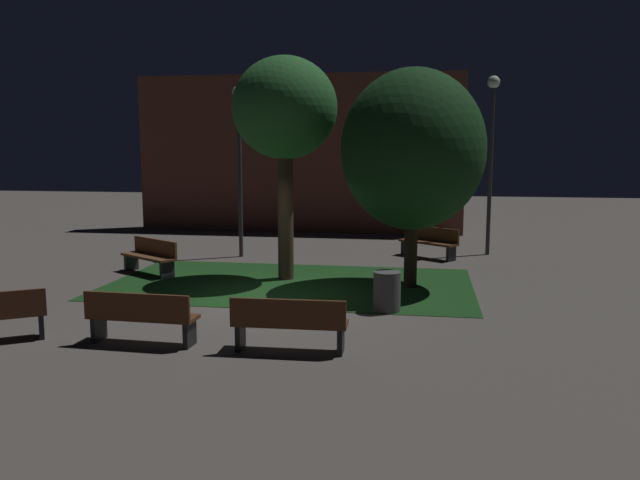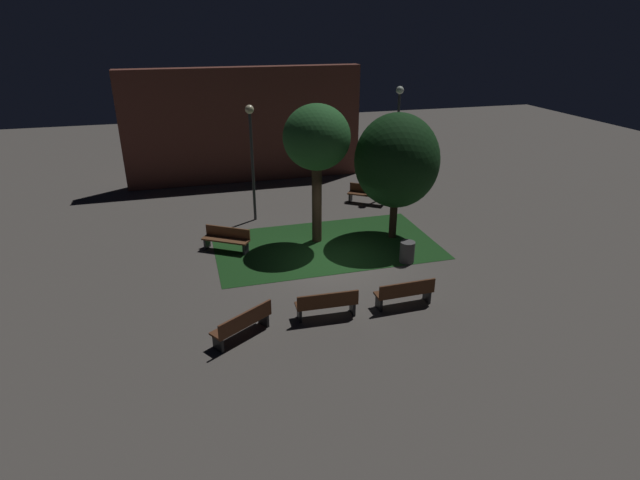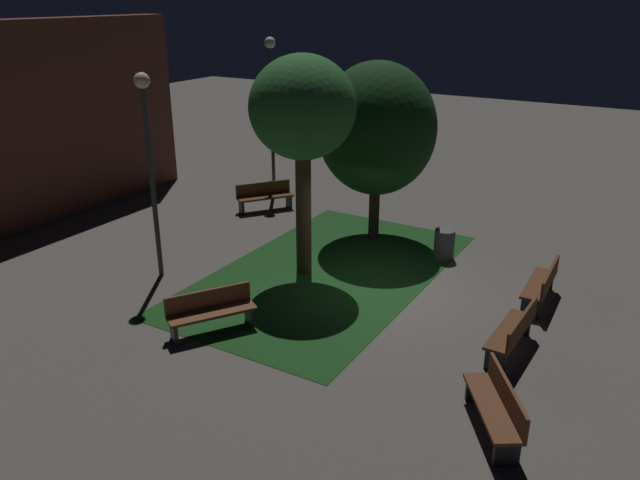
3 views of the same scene
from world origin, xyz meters
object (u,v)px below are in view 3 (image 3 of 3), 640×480
bench_corner (543,284)px  lamp_post_path_center (271,92)px  tree_back_left (303,111)px  bench_path_side (211,310)px  trash_bin (444,244)px  lamp_post_plaza_west (148,144)px  bench_front_right (497,405)px  tree_right_canopy (377,129)px  bench_front_left (265,195)px  bench_near_trees (514,331)px

bench_corner → lamp_post_path_center: 11.12m
tree_back_left → lamp_post_path_center: bearing=40.9°
bench_path_side → trash_bin: 6.70m
bench_path_side → lamp_post_plaza_west: size_ratio=0.36×
bench_front_right → tree_right_canopy: bearing=39.1°
bench_corner → bench_front_right: 4.93m
bench_corner → bench_front_right: bearing=-175.6°
bench_corner → tree_back_left: (-1.25, 5.49, 3.53)m
bench_front_right → bench_front_left: bearing=53.2°
tree_back_left → tree_right_canopy: (3.00, -0.46, -0.90)m
tree_back_left → bench_front_left: bearing=46.6°
bench_path_side → tree_right_canopy: bearing=-4.5°
bench_near_trees → trash_bin: bearing=36.3°
bench_path_side → bench_front_right: bearing=-91.6°
tree_right_canopy → lamp_post_path_center: bearing=66.2°
bench_near_trees → tree_back_left: bearing=77.8°
lamp_post_path_center → trash_bin: bearing=-109.7°
lamp_post_plaza_west → lamp_post_path_center: lamp_post_path_center is taller
bench_path_side → tree_back_left: tree_back_left is taller
bench_path_side → lamp_post_plaza_west: lamp_post_plaza_west is taller
lamp_post_plaza_west → trash_bin: lamp_post_plaza_west is taller
bench_corner → tree_right_canopy: size_ratio=0.37×
tree_right_canopy → lamp_post_plaza_west: (-4.98, 3.39, 0.18)m
bench_near_trees → trash_bin: bench_near_trees is taller
bench_corner → lamp_post_plaza_west: 9.45m
bench_corner → lamp_post_plaza_west: bearing=111.0°
bench_front_right → lamp_post_plaza_west: (1.68, 8.81, 2.81)m
bench_near_trees → bench_corner: same height
bench_near_trees → lamp_post_plaza_west: size_ratio=0.37×
tree_right_canopy → lamp_post_plaza_west: size_ratio=1.00×
bench_corner → trash_bin: 3.10m
bench_corner → bench_path_side: size_ratio=1.02×
bench_corner → bench_front_left: bearing=76.4°
tree_back_left → bench_near_trees: bearing=-102.2°
bench_corner → lamp_post_plaza_west: size_ratio=0.37×
bench_corner → bench_path_side: same height
lamp_post_plaza_west → bench_corner: bearing=-69.0°
bench_corner → bench_front_left: (2.21, 9.14, 0.00)m
bench_corner → tree_right_canopy: (1.75, 5.04, 2.63)m
bench_front_left → bench_front_right: size_ratio=0.98×
tree_right_canopy → bench_near_trees: bearing=-129.8°
lamp_post_plaza_west → trash_bin: bearing=-50.9°
bench_front_right → lamp_post_plaza_west: 9.39m
bench_corner → tree_back_left: bearing=102.8°
tree_back_left → lamp_post_path_center: (5.17, 4.48, -0.54)m
bench_path_side → tree_back_left: size_ratio=0.34×
tree_back_left → trash_bin: 5.21m
bench_front_left → tree_right_canopy: bearing=-96.3°
bench_near_trees → bench_path_side: bearing=112.5°
bench_path_side → bench_near_trees: bearing=-67.5°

